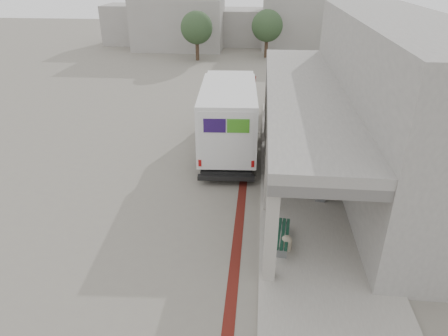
# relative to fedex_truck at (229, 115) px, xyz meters

# --- Properties ---
(ground) EXTENTS (120.00, 120.00, 0.00)m
(ground) POSITION_rel_fedex_truck_xyz_m (-0.01, -6.40, -1.93)
(ground) COLOR slate
(ground) RESTS_ON ground
(bike_lane_stripe) EXTENTS (0.35, 40.00, 0.01)m
(bike_lane_stripe) POSITION_rel_fedex_truck_xyz_m (0.99, -4.40, -1.92)
(bike_lane_stripe) COLOR #501510
(bike_lane_stripe) RESTS_ON ground
(sidewalk) EXTENTS (4.40, 28.00, 0.12)m
(sidewalk) POSITION_rel_fedex_truck_xyz_m (3.99, -6.40, -1.87)
(sidewalk) COLOR gray
(sidewalk) RESTS_ON ground
(transit_building) EXTENTS (7.60, 17.00, 7.00)m
(transit_building) POSITION_rel_fedex_truck_xyz_m (6.82, -1.90, 1.48)
(transit_building) COLOR gray
(transit_building) RESTS_ON ground
(distant_backdrop) EXTENTS (28.00, 10.00, 6.50)m
(distant_backdrop) POSITION_rel_fedex_truck_xyz_m (-2.85, 29.48, 0.78)
(distant_backdrop) COLOR #999591
(distant_backdrop) RESTS_ON ground
(tree_left) EXTENTS (3.20, 3.20, 4.80)m
(tree_left) POSITION_rel_fedex_truck_xyz_m (-5.01, 21.60, 1.26)
(tree_left) COLOR #38281C
(tree_left) RESTS_ON ground
(tree_mid) EXTENTS (3.20, 3.20, 4.80)m
(tree_mid) POSITION_rel_fedex_truck_xyz_m (1.99, 23.60, 1.26)
(tree_mid) COLOR #38281C
(tree_mid) RESTS_ON ground
(tree_right) EXTENTS (3.20, 3.20, 4.80)m
(tree_right) POSITION_rel_fedex_truck_xyz_m (9.99, 22.60, 1.26)
(tree_right) COLOR #38281C
(tree_right) RESTS_ON ground
(fedex_truck) EXTENTS (3.11, 8.61, 3.62)m
(fedex_truck) POSITION_rel_fedex_truck_xyz_m (0.00, 0.00, 0.00)
(fedex_truck) COLOR black
(fedex_truck) RESTS_ON ground
(bench) EXTENTS (0.59, 1.88, 0.43)m
(bench) POSITION_rel_fedex_truck_xyz_m (2.59, -8.17, -1.49)
(bench) COLOR slate
(bench) RESTS_ON sidewalk
(bollard_near) EXTENTS (0.37, 0.37, 0.55)m
(bollard_near) POSITION_rel_fedex_truck_xyz_m (2.71, -8.48, -1.53)
(bollard_near) COLOR gray
(bollard_near) RESTS_ON sidewalk
(bollard_far) EXTENTS (0.39, 0.39, 0.59)m
(bollard_far) POSITION_rel_fedex_truck_xyz_m (3.31, -3.72, -1.51)
(bollard_far) COLOR #9C9477
(bollard_far) RESTS_ON sidewalk
(utility_cabinet) EXTENTS (0.48, 0.59, 0.90)m
(utility_cabinet) POSITION_rel_fedex_truck_xyz_m (4.29, -5.02, -1.36)
(utility_cabinet) COLOR slate
(utility_cabinet) RESTS_ON sidewalk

